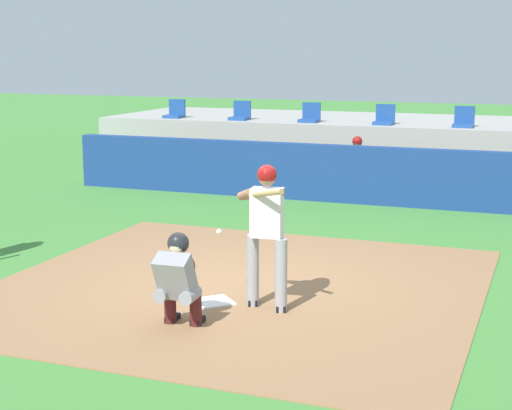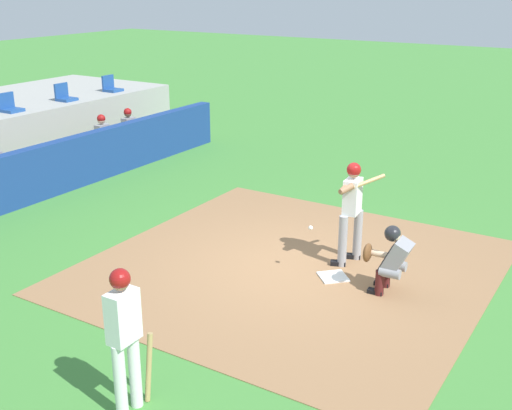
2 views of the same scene
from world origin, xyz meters
name	(u,v)px [view 2 (image 2 of 2)]	position (x,y,z in m)	size (l,w,h in m)	color
ground_plane	(291,267)	(0.00, 0.00, 0.00)	(80.00, 80.00, 0.00)	#428438
dirt_infield	(291,267)	(0.00, 0.00, 0.01)	(6.40, 6.40, 0.01)	#936B47
home_plate	(333,277)	(0.00, -0.80, 0.02)	(0.44, 0.44, 0.02)	white
batter_at_plate	(352,207)	(0.69, -0.77, 1.04)	(0.76, 0.69, 1.80)	#99999E
catcher_crouched	(390,257)	(-0.02, -1.75, 0.61)	(0.50, 1.72, 1.13)	gray
on_deck_batter	(125,332)	(-4.34, -0.30, 1.02)	(0.58, 0.23, 1.79)	silver
dugout_wall	(31,175)	(0.00, 6.50, 0.60)	(13.00, 0.30, 1.20)	navy
dugout_bench	(3,184)	(0.00, 7.50, 0.23)	(11.80, 0.44, 0.45)	olive
dugout_player_1	(106,138)	(3.18, 7.34, 0.67)	(0.49, 0.70, 1.30)	#939399
dugout_player_2	(132,131)	(4.19, 7.34, 0.67)	(0.49, 0.70, 1.30)	#939399
stadium_seat_4	(10,106)	(1.86, 9.38, 1.53)	(0.46, 0.46, 0.48)	#1E478C
stadium_seat_5	(65,96)	(3.71, 9.38, 1.53)	(0.46, 0.46, 0.48)	#1E478C
stadium_seat_6	(111,87)	(5.57, 9.38, 1.53)	(0.46, 0.46, 0.48)	#1E478C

